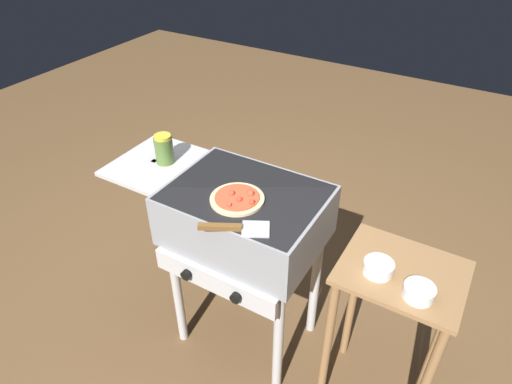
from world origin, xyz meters
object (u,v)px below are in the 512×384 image
object	(u,v)px
topping_bowl_near	(378,268)
prep_table	(391,313)
sauce_jar	(164,149)
topping_bowl_far	(419,292)
pizza_pepperoni	(238,199)
grill	(242,219)
spatula	(235,228)

from	to	relation	value
topping_bowl_near	prep_table	bearing A→B (deg)	34.05
sauce_jar	prep_table	bearing A→B (deg)	-0.99
prep_table	topping_bowl_far	bearing A→B (deg)	-51.39
sauce_jar	pizza_pepperoni	bearing A→B (deg)	-10.45
sauce_jar	prep_table	distance (m)	1.16
grill	prep_table	bearing A→B (deg)	0.37
sauce_jar	topping_bowl_near	bearing A→B (deg)	-4.01
spatula	topping_bowl_far	size ratio (longest dim) A/B	2.41
grill	prep_table	xyz separation A→B (m)	(0.67, 0.00, -0.19)
grill	topping_bowl_near	size ratio (longest dim) A/B	8.87
grill	topping_bowl_near	distance (m)	0.60
grill	topping_bowl_far	xyz separation A→B (m)	(0.75, -0.09, 0.06)
pizza_pepperoni	topping_bowl_far	distance (m)	0.74
topping_bowl_near	topping_bowl_far	distance (m)	0.16
spatula	pizza_pepperoni	bearing A→B (deg)	117.61
pizza_pepperoni	topping_bowl_near	size ratio (longest dim) A/B	2.00
prep_table	sauce_jar	bearing A→B (deg)	179.01
prep_table	topping_bowl_far	xyz separation A→B (m)	(0.07, -0.09, 0.25)
spatula	topping_bowl_far	world-z (taller)	spatula
sauce_jar	topping_bowl_far	bearing A→B (deg)	-5.52
prep_table	topping_bowl_near	xyz separation A→B (m)	(-0.08, -0.05, 0.25)
sauce_jar	prep_table	world-z (taller)	sauce_jar
pizza_pepperoni	prep_table	world-z (taller)	pizza_pepperoni
topping_bowl_near	grill	bearing A→B (deg)	175.42
pizza_pepperoni	sauce_jar	bearing A→B (deg)	169.55
spatula	prep_table	xyz separation A→B (m)	(0.57, 0.22, -0.35)
prep_table	grill	bearing A→B (deg)	-179.63
topping_bowl_far	prep_table	bearing A→B (deg)	128.61
sauce_jar	prep_table	xyz separation A→B (m)	(1.09, -0.02, -0.40)
grill	topping_bowl_far	distance (m)	0.76
sauce_jar	spatula	bearing A→B (deg)	-24.48
grill	pizza_pepperoni	size ratio (longest dim) A/B	4.44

